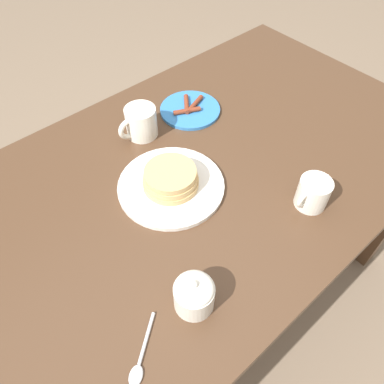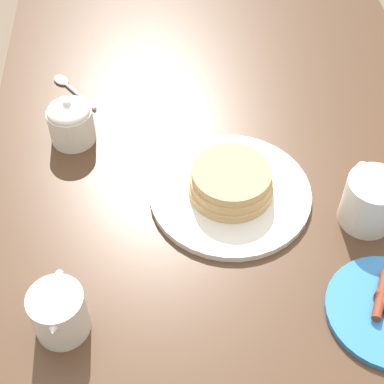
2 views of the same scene
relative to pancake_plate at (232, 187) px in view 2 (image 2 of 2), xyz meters
name	(u,v)px [view 2 (image 2 of 2)]	position (x,y,z in m)	size (l,w,h in m)	color
dining_table	(230,254)	(-0.04, 0.00, -0.13)	(1.54, 0.84, 0.74)	#4C3321
pancake_plate	(232,187)	(0.00, 0.00, 0.00)	(0.27, 0.27, 0.06)	white
coffee_mug	(370,199)	(-0.06, -0.21, 0.02)	(0.12, 0.09, 0.09)	silver
creamer_pitcher	(59,313)	(-0.22, 0.26, 0.02)	(0.11, 0.08, 0.09)	silver
sugar_bowl	(71,121)	(0.16, 0.27, 0.02)	(0.08, 0.08, 0.09)	silver
spoon	(68,86)	(0.30, 0.29, -0.02)	(0.12, 0.09, 0.01)	silver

